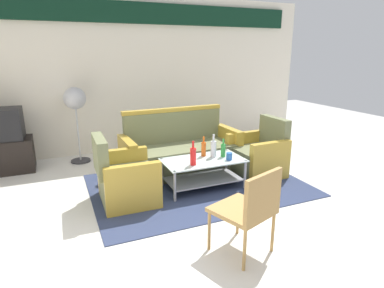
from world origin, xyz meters
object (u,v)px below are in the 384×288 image
armchair_left (125,180)px  pedestal_fan (75,103)px  coffee_table (203,169)px  bottle_clear (213,148)px  cup (229,156)px  armchair_right (258,156)px  bottle_orange (204,149)px  couch (180,152)px  bottle_red (193,156)px  wicker_chair (250,206)px  television (1,124)px  tv_stand (6,156)px  bottle_green (223,150)px

armchair_left → pedestal_fan: bearing=-167.1°
armchair_left → coffee_table: armchair_left is taller
bottle_clear → cup: bottle_clear is taller
armchair_right → armchair_left: bearing=92.6°
bottle_orange → couch: bearing=102.2°
armchair_left → bottle_red: 0.90m
cup → wicker_chair: bearing=-112.6°
bottle_clear → television: television is taller
tv_stand → bottle_green: bearing=-31.7°
armchair_right → pedestal_fan: pedestal_fan is taller
cup → pedestal_fan: 2.71m
bottle_clear → tv_stand: size_ratio=0.40×
armchair_right → bottle_clear: armchair_right is taller
couch → armchair_left: 1.25m
bottle_clear → pedestal_fan: pedestal_fan is taller
couch → wicker_chair: size_ratio=2.17×
pedestal_fan → armchair_right: bearing=-34.1°
bottle_red → armchair_right: bearing=13.9°
bottle_red → armchair_left: bearing=170.6°
armchair_right → pedestal_fan: (-2.46, 1.67, 0.73)m
bottle_orange → armchair_left: bearing=-172.9°
coffee_table → armchair_right: bearing=9.1°
bottle_green → cup: 0.16m
tv_stand → couch: bearing=-23.0°
couch → bottle_green: size_ratio=7.12×
wicker_chair → armchair_left: bearing=97.7°
couch → pedestal_fan: (-1.40, 1.11, 0.70)m
bottle_orange → pedestal_fan: 2.33m
armchair_right → cup: 0.78m
armchair_left → television: television is taller
bottle_red → cup: bearing=-0.6°
armchair_right → bottle_clear: size_ratio=2.66×
armchair_left → bottle_red: bearing=81.6°
pedestal_fan → armchair_left: bearing=-78.1°
armchair_right → bottle_clear: 0.87m
armchair_left → wicker_chair: size_ratio=1.01×
couch → bottle_green: couch is taller
bottle_orange → television: (-2.63, 1.64, 0.24)m
couch → cup: (0.37, -0.87, 0.14)m
couch → armchair_left: bearing=33.1°
coffee_table → bottle_red: (-0.21, -0.14, 0.26)m
television → pedestal_fan: pedestal_fan is taller
couch → pedestal_fan: size_ratio=1.44×
bottle_green → cup: bottle_green is taller
armchair_left → bottle_green: size_ratio=3.32×
couch → pedestal_fan: pedestal_fan is taller
bottle_green → tv_stand: 3.38m
coffee_table → tv_stand: tv_stand is taller
bottle_orange → bottle_clear: bearing=-38.2°
armchair_right → bottle_clear: (-0.83, -0.10, 0.24)m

